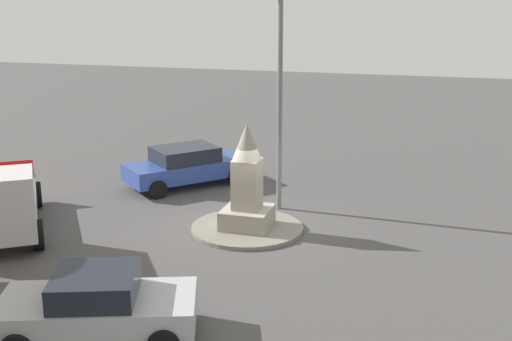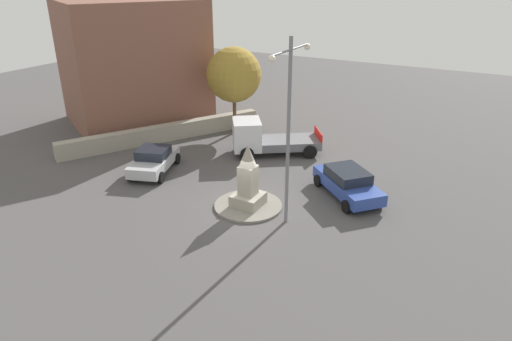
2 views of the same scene
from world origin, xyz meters
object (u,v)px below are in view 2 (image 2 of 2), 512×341
at_px(streetlamp, 289,118).
at_px(monument, 248,181).
at_px(car_blue_near_island, 348,182).
at_px(corner_building, 134,62).
at_px(car_silver_parked_right, 154,160).
at_px(truck_white_approaching, 265,138).
at_px(tree_near_wall, 234,75).

bearing_deg(streetlamp, monument, 79.78).
xyz_separation_m(monument, car_blue_near_island, (3.48, -3.83, -0.62)).
relative_size(monument, corner_building, 0.34).
distance_m(car_silver_parked_right, car_blue_near_island, 10.91).
distance_m(streetlamp, corner_building, 18.66).
height_order(truck_white_approaching, tree_near_wall, tree_near_wall).
distance_m(corner_building, tree_near_wall, 8.05).
xyz_separation_m(monument, truck_white_approaching, (6.63, 2.61, -0.36)).
bearing_deg(car_silver_parked_right, tree_near_wall, -3.01).
xyz_separation_m(car_silver_parked_right, car_blue_near_island, (2.41, -10.64, 0.03)).
distance_m(car_blue_near_island, tree_near_wall, 12.17).
height_order(truck_white_approaching, corner_building, corner_building).
height_order(corner_building, tree_near_wall, corner_building).
xyz_separation_m(truck_white_approaching, tree_near_wall, (2.58, 3.77, 3.09)).
bearing_deg(monument, corner_building, 60.44).
distance_m(car_silver_parked_right, tree_near_wall, 8.82).
bearing_deg(tree_near_wall, corner_building, 97.57).
relative_size(streetlamp, truck_white_approaching, 1.48).
xyz_separation_m(car_blue_near_island, truck_white_approaching, (3.14, 6.44, 0.26)).
distance_m(monument, car_silver_parked_right, 6.92).
relative_size(car_silver_parked_right, truck_white_approaching, 0.77).
bearing_deg(tree_near_wall, car_silver_parked_right, 176.99).
bearing_deg(truck_white_approaching, monument, -158.46).
relative_size(streetlamp, tree_near_wall, 1.39).
bearing_deg(streetlamp, car_blue_near_island, -22.40).
height_order(monument, corner_building, corner_building).
distance_m(car_silver_parked_right, corner_building, 10.97).
bearing_deg(car_silver_parked_right, car_blue_near_island, -77.23).
distance_m(streetlamp, car_silver_parked_right, 10.09).
bearing_deg(tree_near_wall, truck_white_approaching, -124.38).
relative_size(car_silver_parked_right, tree_near_wall, 0.72).
xyz_separation_m(monument, streetlamp, (-0.40, -2.23, 3.60)).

